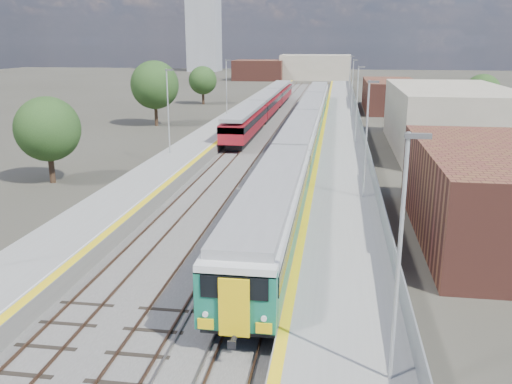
# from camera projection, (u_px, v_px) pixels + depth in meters

# --- Properties ---
(ground) EXTENTS (320.00, 320.00, 0.00)m
(ground) POSITION_uv_depth(u_px,v_px,m) (295.00, 137.00, 63.29)
(ground) COLOR #47443A
(ground) RESTS_ON ground
(ballast_bed) EXTENTS (10.50, 155.00, 0.06)m
(ballast_bed) POSITION_uv_depth(u_px,v_px,m) (279.00, 133.00, 65.98)
(ballast_bed) COLOR #565451
(ballast_bed) RESTS_ON ground
(tracks) EXTENTS (8.96, 160.00, 0.17)m
(tracks) POSITION_uv_depth(u_px,v_px,m) (285.00, 130.00, 67.47)
(tracks) COLOR #4C3323
(tracks) RESTS_ON ground
(platform_right) EXTENTS (4.70, 155.00, 8.52)m
(platform_right) POSITION_uv_depth(u_px,v_px,m) (341.00, 130.00, 64.76)
(platform_right) COLOR slate
(platform_right) RESTS_ON ground
(platform_left) EXTENTS (4.30, 155.00, 8.52)m
(platform_left) POSITION_uv_depth(u_px,v_px,m) (224.00, 128.00, 66.81)
(platform_left) COLOR slate
(platform_left) RESTS_ON ground
(buildings) EXTENTS (72.00, 185.50, 40.00)m
(buildings) POSITION_uv_depth(u_px,v_px,m) (255.00, 42.00, 147.38)
(buildings) COLOR brown
(buildings) RESTS_ON ground
(green_train) EXTENTS (2.94, 81.84, 3.24)m
(green_train) POSITION_uv_depth(u_px,v_px,m) (306.00, 125.00, 57.39)
(green_train) COLOR black
(green_train) RESTS_ON ground
(red_train) EXTENTS (2.69, 54.67, 3.40)m
(red_train) POSITION_uv_depth(u_px,v_px,m) (267.00, 104.00, 78.78)
(red_train) COLOR black
(red_train) RESTS_ON ground
(tree_a) EXTENTS (5.02, 5.02, 6.80)m
(tree_a) POSITION_uv_depth(u_px,v_px,m) (48.00, 129.00, 41.83)
(tree_a) COLOR #382619
(tree_a) RESTS_ON ground
(tree_b) EXTENTS (6.25, 6.25, 8.47)m
(tree_b) POSITION_uv_depth(u_px,v_px,m) (155.00, 85.00, 70.39)
(tree_b) COLOR #382619
(tree_b) RESTS_ON ground
(tree_c) EXTENTS (4.91, 4.91, 6.65)m
(tree_c) POSITION_uv_depth(u_px,v_px,m) (203.00, 80.00, 95.06)
(tree_c) COLOR #382619
(tree_c) RESTS_ON ground
(tree_d) EXTENTS (4.87, 4.87, 6.61)m
(tree_d) POSITION_uv_depth(u_px,v_px,m) (482.00, 92.00, 73.43)
(tree_d) COLOR #382619
(tree_d) RESTS_ON ground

